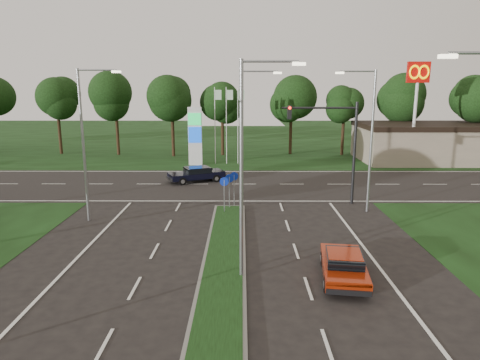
{
  "coord_description": "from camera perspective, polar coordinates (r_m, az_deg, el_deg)",
  "views": [
    {
      "loc": [
        0.82,
        -10.9,
        7.91
      ],
      "look_at": [
        0.7,
        15.53,
        2.2
      ],
      "focal_mm": 32.0,
      "sensor_mm": 36.0,
      "label": 1
    }
  ],
  "objects": [
    {
      "name": "gas_pylon",
      "position": [
        44.44,
        -5.73,
        6.04
      ],
      "size": [
        5.8,
        1.26,
        8.0
      ],
      "color": "silver",
      "rests_on": "ground"
    },
    {
      "name": "streetlight_right_far",
      "position": [
        28.2,
        16.78,
        5.91
      ],
      "size": [
        2.53,
        0.22,
        9.0
      ],
      "rotation": [
        0.0,
        0.0,
        3.14
      ],
      "color": "gray",
      "rests_on": "ground"
    },
    {
      "name": "cross_road",
      "position": [
        35.8,
        -1.07,
        -0.58
      ],
      "size": [
        160.0,
        12.0,
        0.02
      ],
      "primitive_type": "cube",
      "color": "black",
      "rests_on": "ground"
    },
    {
      "name": "red_sedan",
      "position": [
        18.85,
        13.66,
        -10.91
      ],
      "size": [
        2.28,
        4.42,
        1.16
      ],
      "rotation": [
        0.0,
        0.0,
        -0.13
      ],
      "color": "#932008",
      "rests_on": "ground"
    },
    {
      "name": "mcdonalds_sign",
      "position": [
        46.19,
        22.56,
        11.38
      ],
      "size": [
        2.2,
        0.47,
        10.4
      ],
      "color": "silver",
      "rests_on": "ground"
    },
    {
      "name": "navy_sedan",
      "position": [
        36.85,
        -5.8,
        0.82
      ],
      "size": [
        5.02,
        3.61,
        1.28
      ],
      "rotation": [
        0.0,
        0.0,
        1.99
      ],
      "color": "black",
      "rests_on": "ground"
    },
    {
      "name": "median_signs",
      "position": [
        28.01,
        -1.43,
        -0.59
      ],
      "size": [
        1.16,
        1.76,
        2.38
      ],
      "color": "gray",
      "rests_on": "ground"
    },
    {
      "name": "streetlight_median_near",
      "position": [
        17.14,
        0.85,
        2.68
      ],
      "size": [
        2.53,
        0.22,
        9.0
      ],
      "color": "gray",
      "rests_on": "ground"
    },
    {
      "name": "verge_far",
      "position": [
        66.38,
        -0.46,
        5.35
      ],
      "size": [
        160.0,
        50.0,
        0.02
      ],
      "primitive_type": "cube",
      "color": "black",
      "rests_on": "ground"
    },
    {
      "name": "streetlight_left_far",
      "position": [
        26.67,
        -19.83,
        5.38
      ],
      "size": [
        2.53,
        0.22,
        9.0
      ],
      "color": "gray",
      "rests_on": "ground"
    },
    {
      "name": "treeline_far",
      "position": [
        50.85,
        -0.57,
        10.97
      ],
      "size": [
        6.0,
        6.0,
        9.9
      ],
      "color": "black",
      "rests_on": "ground"
    },
    {
      "name": "median_kerb",
      "position": [
        16.86,
        -2.66,
        -15.56
      ],
      "size": [
        2.0,
        26.0,
        0.12
      ],
      "primitive_type": "cube",
      "color": "slate",
      "rests_on": "ground"
    },
    {
      "name": "traffic_signal",
      "position": [
        29.77,
        12.67,
        5.62
      ],
      "size": [
        5.1,
        0.42,
        7.0
      ],
      "color": "black",
      "rests_on": "ground"
    },
    {
      "name": "commercial_building",
      "position": [
        51.8,
        24.47,
        4.55
      ],
      "size": [
        16.0,
        9.0,
        4.0
      ],
      "primitive_type": "cube",
      "color": "gray",
      "rests_on": "ground"
    },
    {
      "name": "streetlight_median_far",
      "position": [
        27.05,
        0.64,
        6.18
      ],
      "size": [
        2.53,
        0.22,
        9.0
      ],
      "color": "gray",
      "rests_on": "ground"
    }
  ]
}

